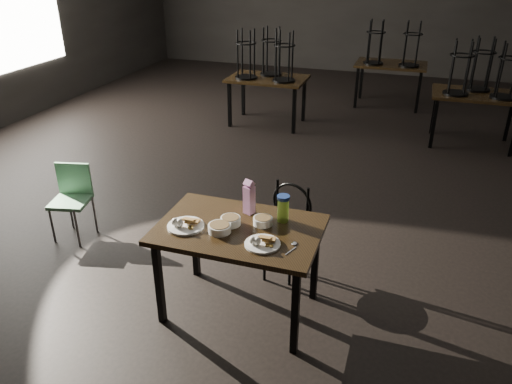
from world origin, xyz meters
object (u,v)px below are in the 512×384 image
(bentwood_chair, at_px, (285,223))
(school_chair, at_px, (72,195))
(main_table, at_px, (239,237))
(water_bottle, at_px, (283,208))
(juice_carton, at_px, (249,198))

(bentwood_chair, bearing_deg, school_chair, -163.81)
(main_table, distance_m, water_bottle, 0.39)
(juice_carton, bearing_deg, water_bottle, -7.78)
(water_bottle, height_order, school_chair, water_bottle)
(juice_carton, height_order, water_bottle, juice_carton)
(water_bottle, xyz_separation_m, bentwood_chair, (-0.08, 0.40, -0.37))
(water_bottle, distance_m, bentwood_chair, 0.55)
(water_bottle, xyz_separation_m, school_chair, (-2.21, 0.38, -0.42))
(school_chair, bearing_deg, water_bottle, -22.26)
(main_table, distance_m, juice_carton, 0.31)
(main_table, relative_size, juice_carton, 4.29)
(juice_carton, distance_m, bentwood_chair, 0.57)
(main_table, bearing_deg, school_chair, 163.46)
(main_table, xyz_separation_m, school_chair, (-1.93, 0.57, -0.23))
(main_table, relative_size, bentwood_chair, 1.45)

